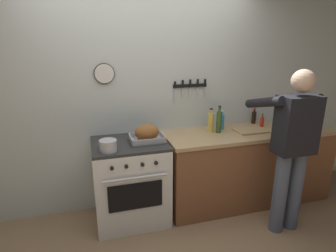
% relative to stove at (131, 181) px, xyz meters
% --- Properties ---
extents(wall_back, '(6.00, 0.13, 2.60)m').
position_rel_stove_xyz_m(wall_back, '(0.22, 0.36, 0.85)').
color(wall_back, silver).
rests_on(wall_back, ground).
extents(counter_block, '(2.03, 0.65, 0.90)m').
position_rel_stove_xyz_m(counter_block, '(1.43, 0.00, 0.01)').
color(counter_block, brown).
rests_on(counter_block, ground).
extents(stove, '(0.76, 0.67, 0.90)m').
position_rel_stove_xyz_m(stove, '(0.00, 0.00, 0.00)').
color(stove, white).
rests_on(stove, ground).
extents(person_cook, '(0.51, 0.63, 1.66)m').
position_rel_stove_xyz_m(person_cook, '(1.50, -0.60, 0.50)').
color(person_cook, '#4C566B').
rests_on(person_cook, ground).
extents(roasting_pan, '(0.35, 0.26, 0.18)m').
position_rel_stove_xyz_m(roasting_pan, '(0.19, -0.02, 0.53)').
color(roasting_pan, '#B7B7BC').
rests_on(roasting_pan, stove).
extents(saucepan, '(0.16, 0.16, 0.11)m').
position_rel_stove_xyz_m(saucepan, '(-0.22, -0.19, 0.51)').
color(saucepan, '#B7B7BC').
rests_on(saucepan, stove).
extents(cutting_board, '(0.36, 0.24, 0.02)m').
position_rel_stove_xyz_m(cutting_board, '(1.41, -0.03, 0.46)').
color(cutting_board, tan).
rests_on(cutting_board, counter_block).
extents(bottle_olive_oil, '(0.06, 0.06, 0.31)m').
position_rel_stove_xyz_m(bottle_olive_oil, '(1.03, 0.03, 0.58)').
color(bottle_olive_oil, '#385623').
rests_on(bottle_olive_oil, counter_block).
extents(bottle_dish_soap, '(0.06, 0.06, 0.23)m').
position_rel_stove_xyz_m(bottle_dish_soap, '(1.12, 0.15, 0.54)').
color(bottle_dish_soap, '#338CCC').
rests_on(bottle_dish_soap, counter_block).
extents(bottle_soy_sauce, '(0.05, 0.05, 0.20)m').
position_rel_stove_xyz_m(bottle_soy_sauce, '(1.62, 0.25, 0.53)').
color(bottle_soy_sauce, black).
rests_on(bottle_soy_sauce, counter_block).
extents(bottle_hot_sauce, '(0.04, 0.04, 0.16)m').
position_rel_stove_xyz_m(bottle_hot_sauce, '(1.63, 0.09, 0.52)').
color(bottle_hot_sauce, red).
rests_on(bottle_hot_sauce, counter_block).
extents(bottle_cooking_oil, '(0.07, 0.07, 0.28)m').
position_rel_stove_xyz_m(bottle_cooking_oil, '(0.95, 0.09, 0.57)').
color(bottle_cooking_oil, gold).
rests_on(bottle_cooking_oil, counter_block).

